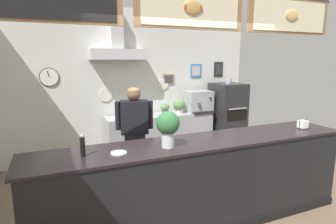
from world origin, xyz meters
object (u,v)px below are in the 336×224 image
pepper_grinder (83,145)px  napkin_holder (303,125)px  potted_rosemary (165,108)px  pizza_oven (227,117)px  condiment_plate (119,153)px  shop_worker (135,135)px  potted_sage (179,105)px  potted_basil (127,111)px  espresso_machine (199,101)px  basil_vase (168,127)px

pepper_grinder → napkin_holder: (2.98, -0.03, -0.06)m
potted_rosemary → napkin_holder: (1.06, -2.50, 0.10)m
pizza_oven → condiment_plate: pizza_oven is taller
shop_worker → napkin_holder: (2.07, -1.29, 0.25)m
potted_rosemary → pepper_grinder: bearing=-127.8°
potted_sage → potted_basil: potted_sage is taller
condiment_plate → pepper_grinder: bearing=172.1°
shop_worker → potted_rosemary: shop_worker is taller
potted_sage → pizza_oven: bearing=-6.9°
potted_sage → napkin_holder: napkin_holder is taller
shop_worker → condiment_plate: shop_worker is taller
espresso_machine → basil_vase: size_ratio=1.36×
pizza_oven → napkin_holder: pizza_oven is taller
espresso_machine → condiment_plate: 3.43m
pizza_oven → espresso_machine: 0.78m
espresso_machine → napkin_holder: bearing=-83.6°
shop_worker → espresso_machine: size_ratio=2.94×
condiment_plate → napkin_holder: (2.63, 0.02, 0.05)m
potted_rosemary → potted_basil: 0.81m
shop_worker → napkin_holder: bearing=160.8°
pizza_oven → potted_basil: 2.29m
condiment_plate → pizza_oven: bearing=38.3°
pizza_oven → napkin_holder: bearing=-99.5°
potted_sage → condiment_plate: (-1.89, -2.52, 0.01)m
shop_worker → potted_basil: (0.20, 1.20, 0.15)m
potted_basil → basil_vase: basil_vase is taller
condiment_plate → espresso_machine: bearing=46.8°
shop_worker → condiment_plate: size_ratio=9.62×
espresso_machine → basil_vase: bearing=-125.6°
condiment_plate → pepper_grinder: pepper_grinder is taller
basil_vase → espresso_machine: bearing=54.4°
potted_rosemary → basil_vase: 2.74m
shop_worker → potted_sage: 1.81m
pizza_oven → espresso_machine: size_ratio=2.90×
potted_rosemary → pepper_grinder: 3.14m
condiment_plate → basil_vase: size_ratio=0.41×
potted_rosemary → basil_vase: size_ratio=0.57×
basil_vase → napkin_holder: bearing=0.8°
pizza_oven → basil_vase: bearing=-135.9°
potted_rosemary → basil_vase: basil_vase is taller
shop_worker → pizza_oven: bearing=-143.8°
potted_rosemary → potted_basil: (-0.81, -0.01, 0.00)m
espresso_machine → condiment_plate: espresso_machine is taller
potted_basil → pepper_grinder: pepper_grinder is taller
pizza_oven → espresso_machine: (-0.67, 0.12, 0.37)m
potted_rosemary → pepper_grinder: size_ratio=0.98×
shop_worker → pepper_grinder: size_ratio=6.86×
shop_worker → potted_sage: bearing=-125.2°
shop_worker → potted_rosemary: size_ratio=7.00×
espresso_machine → pepper_grinder: size_ratio=2.34×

